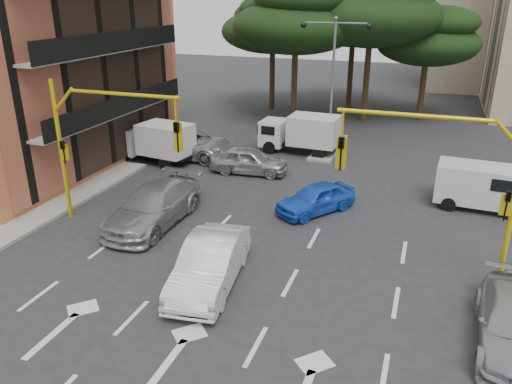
# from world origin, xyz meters

# --- Properties ---
(ground) EXTENTS (120.00, 120.00, 0.00)m
(ground) POSITION_xyz_m (0.00, 0.00, 0.00)
(ground) COLOR #28282B
(ground) RESTS_ON ground
(median_strip) EXTENTS (1.40, 6.00, 0.15)m
(median_strip) POSITION_xyz_m (0.00, 16.00, 0.07)
(median_strip) COLOR gray
(median_strip) RESTS_ON ground
(pine_left_near) EXTENTS (9.15, 9.15, 10.23)m
(pine_left_near) POSITION_xyz_m (-3.94, 21.96, 7.60)
(pine_left_near) COLOR #382616
(pine_left_near) RESTS_ON ground
(pine_center) EXTENTS (9.98, 9.98, 11.16)m
(pine_center) POSITION_xyz_m (1.06, 23.96, 8.30)
(pine_center) COLOR #382616
(pine_center) RESTS_ON ground
(pine_left_far) EXTENTS (8.32, 8.32, 9.30)m
(pine_left_far) POSITION_xyz_m (-6.94, 25.96, 6.91)
(pine_left_far) COLOR #382616
(pine_left_far) RESTS_ON ground
(pine_right) EXTENTS (7.49, 7.49, 8.37)m
(pine_right) POSITION_xyz_m (5.06, 25.96, 6.22)
(pine_right) COLOR #382616
(pine_right) RESTS_ON ground
(pine_back) EXTENTS (9.15, 9.15, 10.23)m
(pine_back) POSITION_xyz_m (-0.94, 28.96, 7.60)
(pine_back) COLOR #382616
(pine_back) RESTS_ON ground
(signal_mast_right) EXTENTS (5.79, 0.37, 6.00)m
(signal_mast_right) POSITION_xyz_m (6.80, 1.99, 3.88)
(signal_mast_right) COLOR yellow
(signal_mast_right) RESTS_ON ground
(signal_mast_left) EXTENTS (5.79, 0.37, 6.00)m
(signal_mast_left) POSITION_xyz_m (-6.80, 1.99, 3.88)
(signal_mast_left) COLOR yellow
(signal_mast_left) RESTS_ON ground
(street_lamp_center) EXTENTS (4.16, 0.36, 7.77)m
(street_lamp_center) POSITION_xyz_m (0.00, 16.00, 5.43)
(street_lamp_center) COLOR slate
(street_lamp_center) RESTS_ON median_strip
(car_white_hatch) EXTENTS (2.32, 5.05, 1.61)m
(car_white_hatch) POSITION_xyz_m (-0.50, -1.00, 0.80)
(car_white_hatch) COLOR silver
(car_white_hatch) RESTS_ON ground
(car_blue_compact) EXTENTS (3.49, 4.04, 1.31)m
(car_blue_compact) POSITION_xyz_m (1.45, 6.09, 0.66)
(car_blue_compact) COLOR blue
(car_blue_compact) RESTS_ON ground
(car_silver_wagon) EXTENTS (2.35, 5.66, 1.63)m
(car_silver_wagon) POSITION_xyz_m (-4.74, 2.61, 0.82)
(car_silver_wagon) COLOR #93969A
(car_silver_wagon) RESTS_ON ground
(car_silver_cross_a) EXTENTS (5.90, 3.01, 1.60)m
(car_silver_cross_a) POSITION_xyz_m (-7.46, 11.50, 0.80)
(car_silver_cross_a) COLOR #929499
(car_silver_cross_a) RESTS_ON ground
(car_silver_cross_b) EXTENTS (4.33, 2.02, 1.43)m
(car_silver_cross_b) POSITION_xyz_m (-3.14, 9.97, 0.72)
(car_silver_cross_b) COLOR #9B9FA3
(car_silver_cross_b) RESTS_ON ground
(van_white) EXTENTS (4.24, 2.15, 2.06)m
(van_white) POSITION_xyz_m (8.50, 8.96, 1.03)
(van_white) COLOR silver
(van_white) RESTS_ON ground
(box_truck_a) EXTENTS (4.99, 2.67, 2.34)m
(box_truck_a) POSITION_xyz_m (-9.00, 10.00, 1.17)
(box_truck_a) COLOR silver
(box_truck_a) RESTS_ON ground
(box_truck_b) EXTENTS (4.91, 2.24, 2.37)m
(box_truck_b) POSITION_xyz_m (-1.53, 14.52, 1.19)
(box_truck_b) COLOR silver
(box_truck_b) RESTS_ON ground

